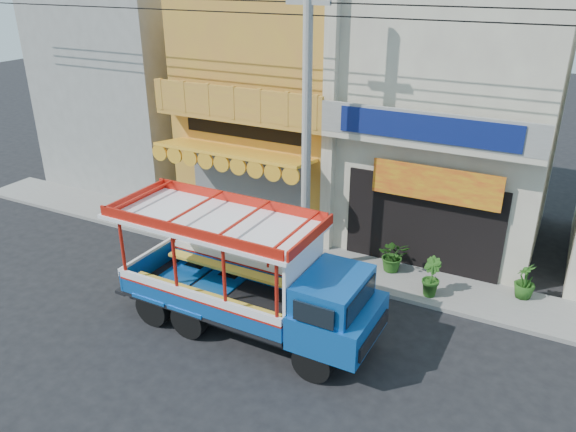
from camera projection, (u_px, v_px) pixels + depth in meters
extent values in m
plane|color=black|center=(283.00, 339.00, 13.83)|extent=(90.00, 90.00, 0.00)
cube|color=slate|center=(344.00, 267.00, 17.05)|extent=(30.00, 2.00, 0.12)
cube|color=gold|center=(288.00, 99.00, 20.38)|extent=(6.00, 6.00, 8.00)
cube|color=#595B5E|center=(247.00, 193.00, 18.98)|extent=(4.20, 0.10, 2.60)
cube|color=orange|center=(234.00, 152.00, 17.72)|extent=(5.20, 1.50, 0.31)
cube|color=gold|center=(239.00, 118.00, 17.64)|extent=(6.00, 0.70, 0.18)
cube|color=gold|center=(233.00, 103.00, 17.17)|extent=(6.00, 0.12, 0.95)
cube|color=black|center=(245.00, 131.00, 18.10)|extent=(4.50, 0.04, 0.45)
cube|color=#AFA28F|center=(455.00, 118.00, 17.85)|extent=(6.00, 6.00, 8.00)
cube|color=black|center=(422.00, 224.00, 16.42)|extent=(4.60, 0.12, 2.80)
cube|color=gold|center=(435.00, 184.00, 15.49)|extent=(3.60, 0.05, 1.00)
cube|color=#AFA28F|center=(428.00, 143.00, 15.11)|extent=(6.00, 0.70, 0.18)
cube|color=gray|center=(427.00, 128.00, 14.67)|extent=(6.00, 0.12, 0.85)
cube|color=navy|center=(427.00, 128.00, 14.61)|extent=(4.80, 0.06, 0.70)
cube|color=#AFA28F|center=(329.00, 130.00, 16.56)|extent=(0.35, 0.30, 8.00)
cube|color=gray|center=(140.00, 87.00, 23.41)|extent=(6.00, 6.00, 7.60)
cylinder|color=gray|center=(307.00, 125.00, 15.10)|extent=(0.26, 0.26, 9.00)
cube|color=gray|center=(308.00, 2.00, 13.84)|extent=(1.20, 0.12, 0.12)
cylinder|color=black|center=(346.00, 17.00, 13.54)|extent=(28.00, 0.04, 0.04)
cylinder|color=black|center=(346.00, 3.00, 13.42)|extent=(28.00, 0.04, 0.04)
cylinder|color=black|center=(313.00, 362.00, 12.30)|extent=(0.94, 0.27, 0.94)
cylinder|color=black|center=(344.00, 321.00, 13.73)|extent=(0.94, 0.27, 0.94)
cylinder|color=black|center=(189.00, 320.00, 13.75)|extent=(0.94, 0.27, 0.94)
cylinder|color=black|center=(229.00, 287.00, 15.19)|extent=(0.94, 0.27, 0.94)
cylinder|color=black|center=(153.00, 308.00, 14.24)|extent=(0.94, 0.27, 0.94)
cylinder|color=black|center=(196.00, 277.00, 15.68)|extent=(0.94, 0.27, 0.94)
cube|color=black|center=(247.00, 311.00, 13.95)|extent=(6.32, 1.63, 0.26)
cube|color=#0F50A8|center=(338.00, 320.00, 12.69)|extent=(1.71, 2.09, 0.84)
cube|color=#0F50A8|center=(333.00, 290.00, 12.44)|extent=(1.34, 1.92, 0.70)
cube|color=black|center=(361.00, 300.00, 12.18)|extent=(0.08, 1.65, 0.52)
cube|color=black|center=(221.00, 297.00, 14.21)|extent=(4.67, 2.12, 0.11)
cube|color=#0F50A8|center=(196.00, 305.00, 13.27)|extent=(4.64, 0.13, 0.56)
cube|color=white|center=(196.00, 296.00, 13.17)|extent=(4.64, 0.14, 0.21)
cube|color=#0F50A8|center=(242.00, 268.00, 14.87)|extent=(4.64, 0.13, 0.56)
cube|color=white|center=(241.00, 260.00, 14.77)|extent=(4.64, 0.14, 0.21)
cylinder|color=red|center=(122.00, 246.00, 13.81)|extent=(0.09, 0.09, 1.50)
cylinder|color=red|center=(173.00, 217.00, 15.38)|extent=(0.09, 0.09, 1.50)
cube|color=white|center=(304.00, 283.00, 12.77)|extent=(0.10, 1.90, 2.11)
cube|color=white|center=(213.00, 220.00, 13.39)|extent=(5.24, 2.36, 0.09)
cube|color=red|center=(213.00, 214.00, 13.32)|extent=(5.05, 2.27, 0.24)
cube|color=black|center=(167.00, 219.00, 19.98)|extent=(0.56, 0.43, 0.09)
cube|color=#0E511C|center=(166.00, 208.00, 19.80)|extent=(0.58, 0.27, 0.82)
imported|color=#204C15|center=(393.00, 255.00, 16.53)|extent=(1.14, 1.07, 1.01)
imported|color=#204C15|center=(430.00, 277.00, 15.29)|extent=(0.73, 0.77, 1.09)
imported|color=#204C15|center=(525.00, 281.00, 15.17)|extent=(0.59, 0.59, 1.01)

